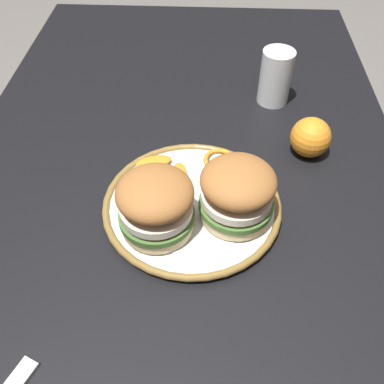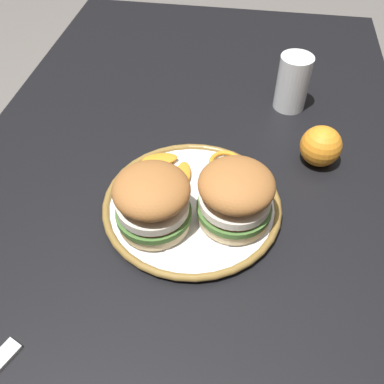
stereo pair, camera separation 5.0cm
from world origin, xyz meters
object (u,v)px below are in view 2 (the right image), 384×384
Objects in this scene: sandwich_half_left at (235,195)px; sandwich_half_right at (152,201)px; dining_table at (184,217)px; whole_orange at (321,146)px; dinner_plate at (192,205)px; drinking_glass at (292,85)px.

sandwich_half_right is (-0.03, 0.12, 0.00)m from sandwich_half_left.
dining_table is 0.29m from whole_orange.
dinner_plate is 0.26m from whole_orange.
sandwich_half_left and sandwich_half_right have the same top height.
sandwich_half_right is at bearing 166.40° from dining_table.
drinking_glass reaches higher than whole_orange.
dining_table is 0.35m from drinking_glass.
sandwich_half_left is 0.12m from sandwich_half_right.
whole_orange reaches higher than dinner_plate.
sandwich_half_right reaches higher than whole_orange.
dinner_plate is at bearing -44.34° from sandwich_half_right.
sandwich_half_left is (-0.02, -0.07, 0.06)m from dinner_plate.
sandwich_half_right is at bearing 127.73° from whole_orange.
sandwich_half_left is (-0.08, -0.09, 0.16)m from dining_table.
whole_orange reaches higher than dining_table.
sandwich_half_left is 1.21× the size of drinking_glass.
sandwich_half_left reaches higher than dinner_plate.
dinner_plate is 2.57× the size of drinking_glass.
sandwich_half_right is at bearing 150.52° from drinking_glass.
dining_table is 12.52× the size of drinking_glass.
dinner_plate is 3.97× the size of whole_orange.
sandwich_half_left is 1.87× the size of whole_orange.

